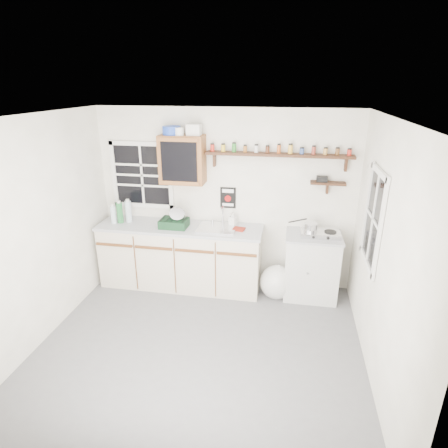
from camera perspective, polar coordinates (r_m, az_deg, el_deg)
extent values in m
cube|color=#58585B|center=(4.48, -3.69, -18.06)|extent=(3.60, 3.20, 0.02)
cube|color=silver|center=(3.50, -4.68, 16.02)|extent=(3.60, 3.20, 0.02)
cube|color=beige|center=(4.59, -26.62, -1.22)|extent=(0.02, 3.20, 2.50)
cube|color=beige|center=(3.83, 23.28, -4.88)|extent=(0.02, 3.20, 2.50)
cube|color=beige|center=(5.30, 0.12, 3.81)|extent=(3.60, 0.02, 2.50)
cube|color=beige|center=(2.51, -13.55, -17.98)|extent=(3.60, 0.02, 2.50)
cube|color=beige|center=(5.44, -6.57, -5.03)|extent=(2.27, 0.60, 0.88)
cube|color=#94959B|center=(5.26, -6.77, -0.51)|extent=(2.31, 0.62, 0.04)
cube|color=#5A3317|center=(5.37, -16.39, -3.09)|extent=(0.53, 0.02, 0.03)
cube|color=#5A3317|center=(5.15, -10.70, -3.62)|extent=(0.53, 0.02, 0.03)
cube|color=#5A3317|center=(4.99, -4.57, -4.15)|extent=(0.53, 0.02, 0.03)
cube|color=#5A3317|center=(4.88, 1.92, -4.66)|extent=(0.53, 0.02, 0.03)
cube|color=#B6B5AF|center=(5.27, 13.13, -6.35)|extent=(0.70, 0.55, 0.88)
cube|color=#94959B|center=(5.08, 13.55, -1.78)|extent=(0.73, 0.57, 0.03)
cube|color=silver|center=(5.12, -1.04, -0.64)|extent=(0.52, 0.44, 0.03)
cylinder|color=silver|center=(5.21, -0.17, 1.34)|extent=(0.02, 0.02, 0.28)
cylinder|color=silver|center=(5.12, -0.30, 2.49)|extent=(0.02, 0.14, 0.02)
cube|color=brown|center=(5.13, -6.35, 9.75)|extent=(0.60, 0.30, 0.65)
cube|color=black|center=(4.98, -6.87, 9.38)|extent=(0.48, 0.02, 0.52)
cylinder|color=#1A3BAC|center=(5.11, -8.00, 13.95)|extent=(0.24, 0.24, 0.11)
cube|color=silver|center=(5.02, -4.60, 14.14)|extent=(0.18, 0.15, 0.14)
cylinder|color=silver|center=(5.03, -6.81, 13.84)|extent=(0.12, 0.12, 0.10)
cube|color=black|center=(4.97, 8.32, 10.41)|extent=(1.91, 0.18, 0.04)
cube|color=black|center=(5.12, -1.45, 9.80)|extent=(0.03, 0.10, 0.18)
cube|color=black|center=(5.07, 18.08, 8.67)|extent=(0.03, 0.10, 0.18)
cylinder|color=red|center=(5.06, -1.79, 11.52)|extent=(0.05, 0.05, 0.09)
cylinder|color=black|center=(5.05, -1.79, 12.11)|extent=(0.05, 0.05, 0.02)
cylinder|color=gold|center=(5.03, -0.13, 11.49)|extent=(0.05, 0.05, 0.09)
cylinder|color=black|center=(5.02, -0.13, 12.08)|extent=(0.05, 0.05, 0.02)
cylinder|color=#267226|center=(5.01, 1.55, 11.54)|extent=(0.06, 0.06, 0.11)
cylinder|color=black|center=(5.00, 1.55, 12.25)|extent=(0.05, 0.05, 0.02)
cylinder|color=#99591E|center=(4.99, 3.23, 11.33)|extent=(0.05, 0.05, 0.08)
cylinder|color=black|center=(4.98, 3.25, 11.88)|extent=(0.04, 0.04, 0.02)
cylinder|color=silver|center=(4.97, 4.93, 11.31)|extent=(0.05, 0.05, 0.09)
cylinder|color=black|center=(4.96, 4.95, 11.93)|extent=(0.05, 0.05, 0.02)
cylinder|color=#4C2614|center=(4.96, 6.64, 11.19)|extent=(0.05, 0.05, 0.08)
cylinder|color=black|center=(4.96, 6.67, 11.76)|extent=(0.05, 0.05, 0.02)
cylinder|color=#B24C19|center=(4.95, 8.36, 11.22)|extent=(0.05, 0.05, 0.11)
cylinder|color=black|center=(4.94, 8.40, 11.92)|extent=(0.04, 0.04, 0.02)
cylinder|color=gold|center=(4.95, 10.08, 11.14)|extent=(0.06, 0.06, 0.11)
cylinder|color=black|center=(4.94, 10.12, 11.87)|extent=(0.05, 0.05, 0.02)
cylinder|color=#334C8C|center=(4.96, 11.78, 10.81)|extent=(0.06, 0.06, 0.07)
cylinder|color=black|center=(4.95, 11.81, 11.31)|extent=(0.05, 0.05, 0.02)
cylinder|color=maroon|center=(4.96, 13.50, 10.83)|extent=(0.05, 0.05, 0.10)
cylinder|color=black|center=(4.95, 13.55, 11.47)|extent=(0.05, 0.05, 0.02)
cylinder|color=#BF8C3F|center=(4.97, 15.19, 10.60)|extent=(0.05, 0.05, 0.08)
cylinder|color=black|center=(4.96, 15.24, 11.14)|extent=(0.05, 0.05, 0.02)
cylinder|color=brown|center=(4.99, 16.89, 10.48)|extent=(0.05, 0.05, 0.08)
cylinder|color=black|center=(4.98, 16.95, 11.04)|extent=(0.05, 0.05, 0.02)
cylinder|color=red|center=(5.01, 18.56, 10.29)|extent=(0.05, 0.05, 0.08)
cylinder|color=black|center=(5.00, 18.62, 10.80)|extent=(0.05, 0.05, 0.02)
cube|color=black|center=(5.07, 15.56, 6.03)|extent=(0.45, 0.15, 0.03)
cube|color=black|center=(5.13, 15.44, 5.28)|extent=(0.03, 0.08, 0.14)
cube|color=black|center=(5.05, 14.71, 6.64)|extent=(0.14, 0.10, 0.07)
cube|color=black|center=(5.26, 0.61, 4.03)|extent=(0.22, 0.01, 0.30)
cube|color=white|center=(5.22, 0.60, 5.05)|extent=(0.16, 0.00, 0.05)
cylinder|color=#A50C0C|center=(5.25, 0.60, 3.90)|extent=(0.09, 0.01, 0.09)
cube|color=white|center=(5.28, 0.59, 2.96)|extent=(0.16, 0.00, 0.04)
cube|color=black|center=(5.52, -12.38, 7.27)|extent=(0.85, 0.02, 0.90)
cube|color=silver|center=(5.52, -12.38, 7.27)|extent=(0.93, 0.03, 0.98)
cube|color=black|center=(4.25, 21.84, 0.75)|extent=(0.02, 0.70, 1.00)
cube|color=silver|center=(4.25, 21.84, 0.75)|extent=(0.03, 0.78, 1.08)
cylinder|color=#B0C4CE|center=(5.50, -16.52, 1.35)|extent=(0.08, 0.08, 0.25)
cylinder|color=silver|center=(5.46, -16.67, 2.76)|extent=(0.04, 0.04, 0.03)
cylinder|color=#246C34|center=(5.50, -15.59, 1.66)|extent=(0.09, 0.09, 0.29)
cylinder|color=silver|center=(5.45, -15.75, 3.26)|extent=(0.05, 0.05, 0.03)
cylinder|color=#B0C4CE|center=(5.49, -14.35, 1.84)|extent=(0.09, 0.09, 0.31)
cylinder|color=silver|center=(5.44, -14.51, 3.51)|extent=(0.05, 0.05, 0.03)
cube|color=black|center=(5.21, -7.60, 0.14)|extent=(0.38, 0.29, 0.11)
cylinder|color=silver|center=(5.15, -7.16, 1.29)|extent=(0.28, 0.29, 0.23)
imported|color=silver|center=(5.20, 1.35, 0.80)|extent=(0.11, 0.12, 0.20)
cube|color=maroon|center=(5.08, 2.27, -0.77)|extent=(0.18, 0.16, 0.02)
cube|color=silver|center=(5.05, 14.44, -1.43)|extent=(0.52, 0.29, 0.06)
cylinder|color=black|center=(5.03, 13.03, -0.96)|extent=(0.15, 0.15, 0.01)
cylinder|color=black|center=(5.05, 15.91, -1.14)|extent=(0.15, 0.15, 0.01)
cylinder|color=silver|center=(5.01, 13.08, -0.43)|extent=(0.17, 0.17, 0.11)
cylinder|color=black|center=(5.07, 11.12, 0.51)|extent=(0.24, 0.27, 0.17)
ellipsoid|color=silver|center=(5.28, 8.04, -8.78)|extent=(0.44, 0.40, 0.46)
cone|color=silver|center=(5.17, 8.38, -6.76)|extent=(0.13, 0.13, 0.13)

